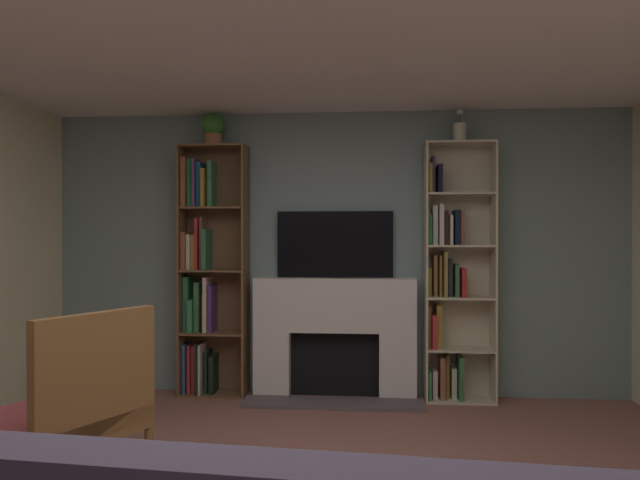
{
  "coord_description": "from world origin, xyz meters",
  "views": [
    {
      "loc": [
        0.28,
        -2.29,
        1.41
      ],
      "look_at": [
        0.0,
        1.11,
        1.39
      ],
      "focal_mm": 31.61,
      "sensor_mm": 36.0,
      "label": 1
    }
  ],
  "objects": [
    {
      "name": "wall_back_accent",
      "position": [
        0.0,
        2.8,
        1.27
      ],
      "size": [
        5.25,
        0.06,
        2.53
      ],
      "primitive_type": "cube",
      "color": "gray",
      "rests_on": "ground_plane"
    },
    {
      "name": "fireplace",
      "position": [
        0.0,
        2.66,
        0.55
      ],
      "size": [
        1.52,
        0.51,
        1.05
      ],
      "color": "white",
      "rests_on": "ground_plane"
    },
    {
      "name": "tv",
      "position": [
        0.0,
        2.74,
        1.35
      ],
      "size": [
        1.03,
        0.06,
        0.59
      ],
      "primitive_type": "cube",
      "color": "black",
      "rests_on": "fireplace"
    },
    {
      "name": "bookshelf_left",
      "position": [
        -1.15,
        2.67,
        1.08
      ],
      "size": [
        0.59,
        0.27,
        2.23
      ],
      "color": "brown",
      "rests_on": "ground_plane"
    },
    {
      "name": "bookshelf_right",
      "position": [
        1.02,
        2.67,
        1.05
      ],
      "size": [
        0.59,
        0.27,
        2.23
      ],
      "color": "beige",
      "rests_on": "ground_plane"
    },
    {
      "name": "potted_plant",
      "position": [
        -1.08,
        2.62,
        2.38
      ],
      "size": [
        0.2,
        0.2,
        0.28
      ],
      "color": "#9B6D46",
      "rests_on": "bookshelf_left"
    },
    {
      "name": "vase_with_flowers",
      "position": [
        1.08,
        2.62,
        2.33
      ],
      "size": [
        0.11,
        0.11,
        0.29
      ],
      "color": "beige",
      "rests_on": "bookshelf_right"
    },
    {
      "name": "armchair",
      "position": [
        -1.21,
        0.44,
        0.54
      ],
      "size": [
        0.87,
        0.88,
        1.05
      ],
      "color": "brown",
      "rests_on": "ground_plane"
    }
  ]
}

